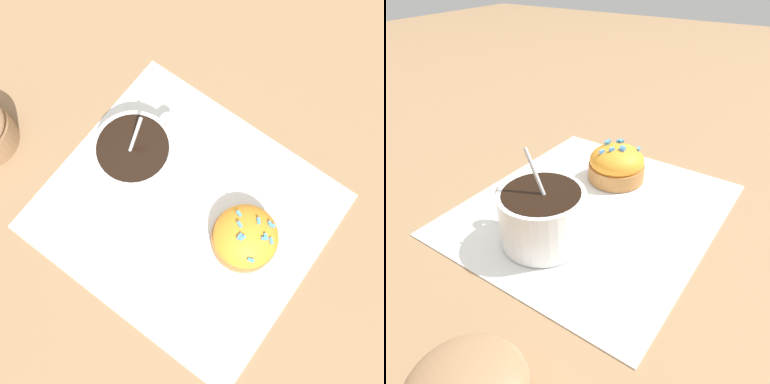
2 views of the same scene
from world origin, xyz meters
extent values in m
plane|color=#93704C|center=(0.00, 0.00, 0.00)|extent=(3.00, 3.00, 0.00)
cube|color=white|center=(0.00, 0.00, 0.00)|extent=(0.33, 0.29, 0.00)
cylinder|color=white|center=(-0.08, 0.01, 0.03)|extent=(0.09, 0.09, 0.06)
cylinder|color=black|center=(-0.08, 0.01, 0.06)|extent=(0.08, 0.08, 0.01)
torus|color=white|center=(-0.08, 0.07, 0.03)|extent=(0.01, 0.04, 0.04)
ellipsoid|color=silver|center=(-0.07, 0.04, 0.01)|extent=(0.02, 0.03, 0.01)
cylinder|color=silver|center=(-0.08, 0.01, 0.06)|extent=(0.01, 0.05, 0.10)
cylinder|color=#B2753D|center=(0.08, 0.01, 0.01)|extent=(0.08, 0.08, 0.02)
ellipsoid|color=orange|center=(0.08, 0.01, 0.03)|extent=(0.07, 0.07, 0.04)
cube|color=#4C99EA|center=(0.10, 0.02, 0.05)|extent=(0.01, 0.01, 0.00)
cube|color=#4C99EA|center=(0.09, 0.03, 0.05)|extent=(0.01, 0.01, 0.00)
cube|color=#4C99EA|center=(0.10, 0.01, 0.05)|extent=(0.01, 0.01, 0.00)
cube|color=#4C99EA|center=(0.08, 0.00, 0.05)|extent=(0.01, 0.01, 0.00)
cube|color=#4C99EA|center=(0.10, 0.03, 0.05)|extent=(0.01, 0.00, 0.00)
cube|color=#4C99EA|center=(0.10, -0.01, 0.05)|extent=(0.01, 0.00, 0.00)
cube|color=#4C99EA|center=(0.07, 0.01, 0.05)|extent=(0.01, 0.01, 0.00)
cube|color=#4C99EA|center=(0.10, 0.02, 0.05)|extent=(0.01, 0.01, 0.00)
cube|color=#4C99EA|center=(0.06, 0.02, 0.05)|extent=(0.01, 0.01, 0.00)
cube|color=#4C99EA|center=(0.08, 0.03, 0.05)|extent=(0.01, 0.01, 0.00)
cube|color=#4C99EA|center=(0.07, 0.00, 0.05)|extent=(0.00, 0.01, 0.00)
camera|label=1|loc=(0.08, -0.11, 0.53)|focal=42.00mm
camera|label=2|loc=(-0.33, -0.19, 0.27)|focal=35.00mm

